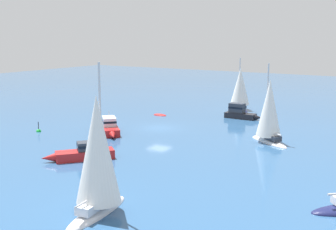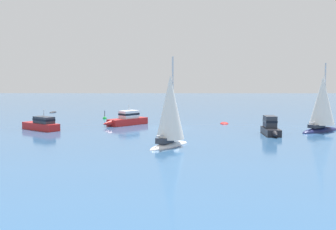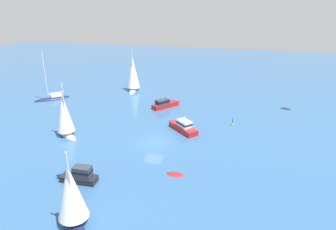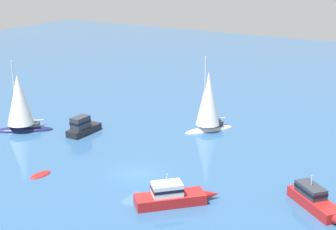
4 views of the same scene
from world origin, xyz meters
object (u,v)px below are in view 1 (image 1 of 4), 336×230
at_px(skiff, 160,115).
at_px(cabin_cruiser_1, 84,152).
at_px(cabin_cruiser, 240,113).
at_px(yacht, 240,91).
at_px(launch, 110,127).
at_px(sailboat, 97,158).
at_px(channel_buoy, 39,131).
at_px(yacht_1, 269,113).

height_order(skiff, cabin_cruiser_1, cabin_cruiser_1).
height_order(cabin_cruiser, cabin_cruiser_1, cabin_cruiser_1).
bearing_deg(cabin_cruiser_1, cabin_cruiser, -149.23).
bearing_deg(yacht, launch, 126.70).
bearing_deg(cabin_cruiser, sailboat, -81.21).
distance_m(skiff, cabin_cruiser_1, 22.82).
height_order(yacht, cabin_cruiser_1, yacht).
relative_size(sailboat, cabin_cruiser_1, 1.73).
bearing_deg(skiff, yacht, -121.59).
bearing_deg(launch, cabin_cruiser_1, -18.15).
relative_size(yacht, channel_buoy, 5.73).
xyz_separation_m(skiff, cabin_cruiser_1, (-21.89, -6.39, 0.65)).
xyz_separation_m(launch, cabin_cruiser_1, (-9.48, -5.01, -0.04)).
bearing_deg(skiff, cabin_cruiser, -154.50).
relative_size(cabin_cruiser, yacht_1, 0.59).
relative_size(skiff, yacht_1, 0.26).
bearing_deg(cabin_cruiser_1, channel_buoy, -75.36).
xyz_separation_m(sailboat, yacht_1, (23.49, -2.51, -0.46)).
bearing_deg(yacht_1, cabin_cruiser_1, 86.48).
bearing_deg(yacht_1, cabin_cruiser, -19.70).
xyz_separation_m(cabin_cruiser, sailboat, (-34.24, -5.30, 2.75)).
bearing_deg(yacht_1, yacht, -23.82).
distance_m(cabin_cruiser_1, channel_buoy, 13.67).
height_order(cabin_cruiser, launch, launch).
xyz_separation_m(cabin_cruiser, cabin_cruiser_1, (-25.76, 3.84, -0.13)).
relative_size(launch, cabin_cruiser_1, 1.00).
bearing_deg(channel_buoy, yacht, -27.13).
bearing_deg(yacht, skiff, 105.40).
bearing_deg(cabin_cruiser_1, yacht, -142.66).
xyz_separation_m(launch, yacht_1, (5.53, -16.66, 2.39)).
bearing_deg(channel_buoy, sailboat, -123.30).
height_order(yacht_1, channel_buoy, yacht_1).
height_order(launch, cabin_cruiser_1, launch).
distance_m(skiff, sailboat, 34.30).
distance_m(yacht, sailboat, 41.30).
distance_m(skiff, yacht, 12.90).
bearing_deg(yacht, sailboat, 153.06).
distance_m(cabin_cruiser, channel_buoy, 25.84).
distance_m(yacht, channel_buoy, 29.72).
height_order(sailboat, launch, sailboat).
bearing_deg(channel_buoy, yacht_1, -68.83).
height_order(skiff, yacht_1, yacht_1).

